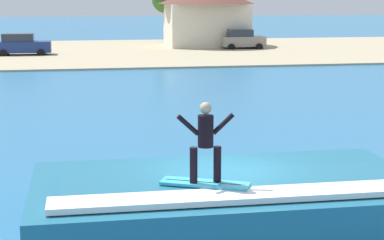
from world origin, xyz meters
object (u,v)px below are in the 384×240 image
Objects in this scene: car_near_shore at (22,45)px; car_far_shore at (242,39)px; house_gabled_white at (206,11)px; tree_tall_bare at (166,0)px; surfer at (206,138)px; wave_crest at (227,203)px; surfboard at (205,183)px.

car_near_shore and car_far_shore have the same top height.
house_gabled_white is 1.52× the size of tree_tall_bare.
surfer is 49.78m from house_gabled_white.
wave_crest is 1.92m from surfer.
wave_crest is 1.86× the size of car_near_shore.
surfboard is at bearing -101.04° from house_gabled_white.
tree_tall_bare is at bearing 83.84° from wave_crest.
car_far_shore is (12.14, 45.17, -1.31)m from surfer.
wave_crest is 42.22m from car_near_shore.
house_gabled_white is at bearing -48.51° from tree_tall_bare.
surfboard is 1.12× the size of surfer.
house_gabled_white reaches higher than surfer.
car_far_shore is 10.13m from tree_tall_bare.
surfer is at bearing -80.45° from car_near_shore.
tree_tall_bare reaches higher than car_near_shore.
tree_tall_bare is at bearing 37.83° from car_near_shore.
tree_tall_bare reaches higher than surfboard.
wave_crest is 2.14× the size of car_far_shore.
surfboard is 49.81m from house_gabled_white.
surfboard is at bearing -80.46° from car_near_shore.
house_gabled_white is (-2.62, 3.68, 2.46)m from car_far_shore.
surfer is 0.37× the size of car_near_shore.
car_far_shore reaches higher than surfboard.
car_near_shore is 19.47m from car_far_shore.
surfer reaches higher than surfboard.
wave_crest is at bearing -79.45° from car_near_shore.
tree_tall_bare is (6.22, 52.59, 3.14)m from surfboard.
wave_crest is 0.92× the size of house_gabled_white.
car_far_shore is at bearing 74.95° from surfer.
surfer is at bearing -33.00° from surfboard.
surfboard is at bearing 147.00° from surfer.
surfer is 42.86m from car_near_shore.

